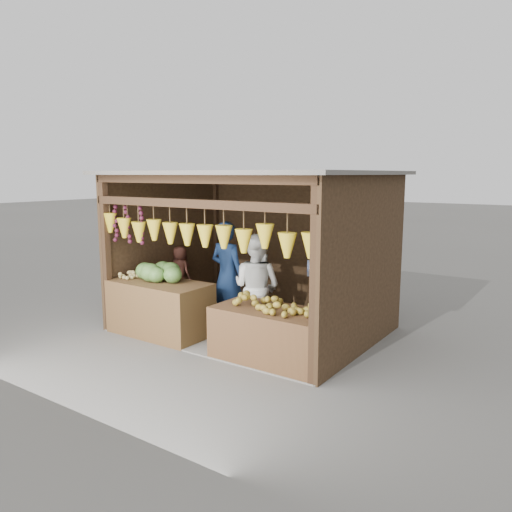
{
  "coord_description": "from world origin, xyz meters",
  "views": [
    {
      "loc": [
        4.7,
        -6.72,
        2.61
      ],
      "look_at": [
        0.14,
        -0.1,
        1.29
      ],
      "focal_mm": 35.0,
      "sensor_mm": 36.0,
      "label": 1
    }
  ],
  "objects_px": {
    "counter_left": "(160,308)",
    "woman_standing": "(257,287)",
    "counter_right": "(274,336)",
    "vendor_seated": "(180,271)",
    "man_standing": "(227,275)"
  },
  "relations": [
    {
      "from": "counter_left",
      "to": "vendor_seated",
      "type": "bearing_deg",
      "value": 119.86
    },
    {
      "from": "counter_right",
      "to": "woman_standing",
      "type": "xyz_separation_m",
      "value": [
        -0.74,
        0.66,
        0.47
      ]
    },
    {
      "from": "counter_left",
      "to": "vendor_seated",
      "type": "distance_m",
      "value": 1.48
    },
    {
      "from": "vendor_seated",
      "to": "man_standing",
      "type": "bearing_deg",
      "value": 170.35
    },
    {
      "from": "counter_left",
      "to": "woman_standing",
      "type": "relative_size",
      "value": 0.99
    },
    {
      "from": "counter_right",
      "to": "vendor_seated",
      "type": "relative_size",
      "value": 1.75
    },
    {
      "from": "counter_right",
      "to": "woman_standing",
      "type": "relative_size",
      "value": 1.02
    },
    {
      "from": "counter_left",
      "to": "woman_standing",
      "type": "distance_m",
      "value": 1.66
    },
    {
      "from": "man_standing",
      "to": "vendor_seated",
      "type": "bearing_deg",
      "value": -10.79
    },
    {
      "from": "woman_standing",
      "to": "vendor_seated",
      "type": "xyz_separation_m",
      "value": [
        -2.17,
        0.57,
        -0.08
      ]
    },
    {
      "from": "man_standing",
      "to": "woman_standing",
      "type": "distance_m",
      "value": 0.77
    },
    {
      "from": "counter_left",
      "to": "vendor_seated",
      "type": "height_order",
      "value": "vendor_seated"
    },
    {
      "from": "counter_right",
      "to": "vendor_seated",
      "type": "bearing_deg",
      "value": 157.15
    },
    {
      "from": "man_standing",
      "to": "vendor_seated",
      "type": "xyz_separation_m",
      "value": [
        -1.43,
        0.36,
        -0.15
      ]
    },
    {
      "from": "counter_right",
      "to": "woman_standing",
      "type": "bearing_deg",
      "value": 138.27
    }
  ]
}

